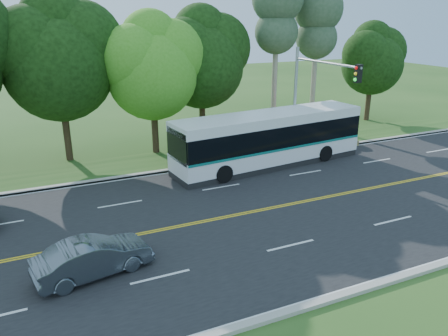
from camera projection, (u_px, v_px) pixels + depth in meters
name	position (u px, v px, depth m)	size (l,w,h in m)	color
ground	(260.00, 211.00, 21.02)	(120.00, 120.00, 0.00)	#284F1A
road	(260.00, 210.00, 21.01)	(60.00, 14.00, 0.02)	black
curb_north	(205.00, 165.00, 27.14)	(60.00, 0.30, 0.15)	#A9A498
curb_south	(361.00, 290.00, 14.84)	(60.00, 0.30, 0.15)	#A9A498
grass_verge	(194.00, 157.00, 28.73)	(60.00, 4.00, 0.10)	#284F1A
lane_markings	(258.00, 210.00, 20.97)	(57.60, 13.82, 0.00)	gold
tree_row	(97.00, 52.00, 27.21)	(44.70, 9.10, 13.84)	black
bougainvillea_hedge	(294.00, 138.00, 30.57)	(9.50, 2.25, 1.50)	#AA0E1E
traffic_signal	(313.00, 88.00, 26.63)	(0.42, 6.10, 7.00)	#999BA1
transit_bus	(269.00, 140.00, 26.85)	(12.73, 4.04, 3.27)	white
sedan	(93.00, 257.00, 15.61)	(1.45, 4.15, 1.37)	#535C65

